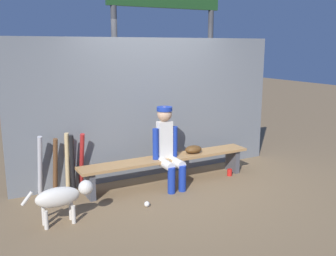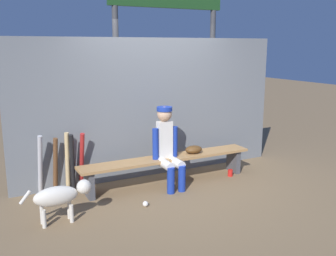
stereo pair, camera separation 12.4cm
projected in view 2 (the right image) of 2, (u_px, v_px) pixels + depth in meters
ground_plane at (168, 183)px, 5.94m from camera, size 30.00×30.00×0.00m
chainlink_fence at (154, 108)px, 6.15m from camera, size 4.51×0.03×2.20m
dugout_bench at (168, 162)px, 5.87m from camera, size 2.76×0.36×0.42m
player_seated at (168, 145)px, 5.69m from camera, size 0.41×0.55×1.20m
baseball_glove at (194, 149)px, 6.04m from camera, size 0.28×0.20×0.12m
bat_aluminum_red at (82, 160)px, 5.66m from camera, size 0.07×0.27×0.86m
bat_aluminum_black at (72, 163)px, 5.55m from camera, size 0.10×0.18×0.86m
bat_wood_natural at (67, 162)px, 5.56m from camera, size 0.07×0.14×0.88m
bat_wood_dark at (55, 165)px, 5.51m from camera, size 0.10×0.19×0.82m
bat_aluminum_silver at (40, 165)px, 5.40m from camera, size 0.09×0.25×0.88m
baseball at (145, 204)px, 5.08m from camera, size 0.07×0.07×0.07m
cup_on_ground at (230, 173)px, 6.26m from camera, size 0.08×0.08×0.11m
cup_on_bench at (172, 151)px, 5.96m from camera, size 0.08×0.08×0.11m
scoreboard at (171, 12)px, 6.65m from camera, size 2.40×0.27×3.72m
dog at (61, 196)px, 4.57m from camera, size 0.84×0.20×0.49m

